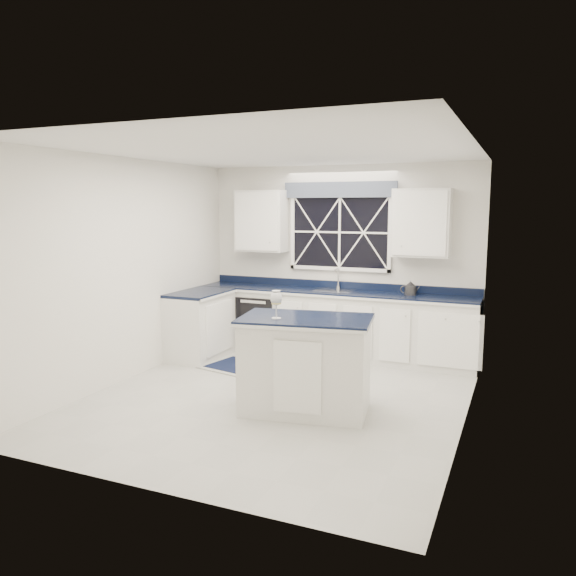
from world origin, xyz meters
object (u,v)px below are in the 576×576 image
at_px(wine_glass, 276,299).
at_px(kettle, 410,289).
at_px(faucet, 338,278).
at_px(soap_bottle, 410,287).
at_px(island, 305,364).
at_px(dishwasher, 263,321).

bearing_deg(wine_glass, kettle, 69.82).
relative_size(faucet, soap_bottle, 1.76).
bearing_deg(island, dishwasher, 115.65).
bearing_deg(soap_bottle, island, -104.07).
height_order(faucet, wine_glass, wine_glass).
height_order(dishwasher, wine_glass, wine_glass).
distance_m(faucet, wine_glass, 2.57).
bearing_deg(soap_bottle, kettle, -78.21).
bearing_deg(wine_glass, soap_bottle, 71.76).
distance_m(faucet, island, 2.50).
relative_size(dishwasher, faucet, 2.72).
distance_m(dishwasher, kettle, 2.25).
distance_m(dishwasher, soap_bottle, 2.23).
relative_size(dishwasher, wine_glass, 2.85).
distance_m(kettle, soap_bottle, 0.17).
height_order(dishwasher, faucet, faucet).
bearing_deg(dishwasher, faucet, 10.02).
bearing_deg(kettle, soap_bottle, 91.09).
height_order(faucet, soap_bottle, faucet).
height_order(faucet, kettle, faucet).
distance_m(dishwasher, wine_glass, 2.81).
xyz_separation_m(dishwasher, wine_glass, (1.28, -2.37, 0.78)).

